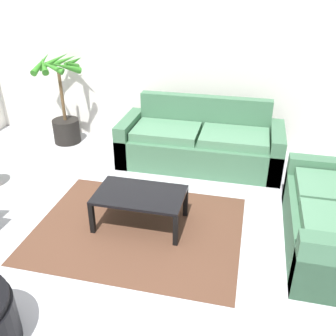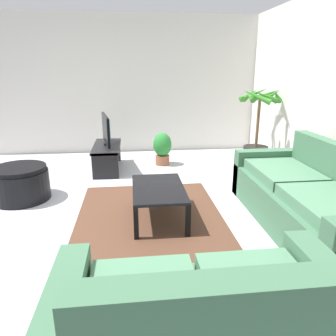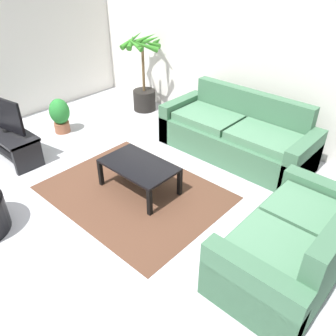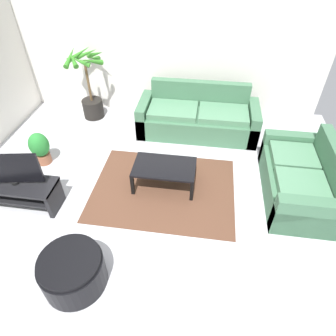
{
  "view_description": "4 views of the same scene",
  "coord_description": "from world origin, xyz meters",
  "px_view_note": "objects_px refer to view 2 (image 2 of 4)",
  "views": [
    {
      "loc": [
        1.32,
        -2.51,
        2.48
      ],
      "look_at": [
        0.55,
        0.76,
        0.69
      ],
      "focal_mm": 39.73,
      "sensor_mm": 36.0,
      "label": 1
    },
    {
      "loc": [
        3.62,
        0.41,
        1.68
      ],
      "look_at": [
        0.15,
        0.81,
        0.58
      ],
      "focal_mm": 33.85,
      "sensor_mm": 36.0,
      "label": 2
    },
    {
      "loc": [
        2.97,
        -1.74,
        2.68
      ],
      "look_at": [
        0.66,
        0.79,
        0.45
      ],
      "focal_mm": 36.88,
      "sensor_mm": 36.0,
      "label": 3
    },
    {
      "loc": [
        0.8,
        -2.63,
        3.27
      ],
      "look_at": [
        0.35,
        0.47,
        0.54
      ],
      "focal_mm": 31.2,
      "sensor_mm": 36.0,
      "label": 4
    }
  ],
  "objects_px": {
    "coffee_table": "(158,191)",
    "potted_plant_small": "(162,148)",
    "tv_stand": "(107,153)",
    "couch_main": "(309,202)",
    "potted_palm": "(257,136)",
    "ottoman": "(21,183)",
    "couch_loveseat": "(205,334)",
    "tv": "(106,129)"
  },
  "relations": [
    {
      "from": "couch_loveseat",
      "to": "potted_plant_small",
      "type": "height_order",
      "value": "couch_loveseat"
    },
    {
      "from": "tv_stand",
      "to": "coffee_table",
      "type": "relative_size",
      "value": 1.16
    },
    {
      "from": "couch_main",
      "to": "potted_plant_small",
      "type": "distance_m",
      "value": 2.9
    },
    {
      "from": "coffee_table",
      "to": "potted_palm",
      "type": "height_order",
      "value": "potted_palm"
    },
    {
      "from": "couch_loveseat",
      "to": "coffee_table",
      "type": "relative_size",
      "value": 1.74
    },
    {
      "from": "tv_stand",
      "to": "ottoman",
      "type": "bearing_deg",
      "value": -40.78
    },
    {
      "from": "potted_palm",
      "to": "tv",
      "type": "bearing_deg",
      "value": -94.13
    },
    {
      "from": "potted_palm",
      "to": "ottoman",
      "type": "xyz_separation_m",
      "value": [
        1.04,
        -3.64,
        -0.35
      ]
    },
    {
      "from": "coffee_table",
      "to": "potted_palm",
      "type": "xyz_separation_m",
      "value": [
        -1.81,
        1.88,
        0.23
      ]
    },
    {
      "from": "tv_stand",
      "to": "couch_main",
      "type": "bearing_deg",
      "value": 43.87
    },
    {
      "from": "couch_main",
      "to": "tv",
      "type": "relative_size",
      "value": 2.68
    },
    {
      "from": "couch_main",
      "to": "couch_loveseat",
      "type": "height_order",
      "value": "same"
    },
    {
      "from": "tv_stand",
      "to": "potted_palm",
      "type": "height_order",
      "value": "potted_palm"
    },
    {
      "from": "tv_stand",
      "to": "coffee_table",
      "type": "distance_m",
      "value": 2.12
    },
    {
      "from": "couch_loveseat",
      "to": "coffee_table",
      "type": "distance_m",
      "value": 2.02
    },
    {
      "from": "tv_stand",
      "to": "ottoman",
      "type": "height_order",
      "value": "ottoman"
    },
    {
      "from": "potted_palm",
      "to": "couch_main",
      "type": "bearing_deg",
      "value": -7.15
    },
    {
      "from": "potted_palm",
      "to": "coffee_table",
      "type": "bearing_deg",
      "value": -45.99
    },
    {
      "from": "couch_main",
      "to": "potted_palm",
      "type": "xyz_separation_m",
      "value": [
        -2.22,
        0.28,
        0.27
      ]
    },
    {
      "from": "ottoman",
      "to": "coffee_table",
      "type": "bearing_deg",
      "value": 66.24
    },
    {
      "from": "couch_main",
      "to": "tv_stand",
      "type": "relative_size",
      "value": 2.04
    },
    {
      "from": "couch_loveseat",
      "to": "potted_plant_small",
      "type": "distance_m",
      "value": 4.19
    },
    {
      "from": "coffee_table",
      "to": "ottoman",
      "type": "relative_size",
      "value": 1.3
    },
    {
      "from": "tv",
      "to": "coffee_table",
      "type": "relative_size",
      "value": 0.88
    },
    {
      "from": "coffee_table",
      "to": "potted_palm",
      "type": "bearing_deg",
      "value": 134.01
    },
    {
      "from": "tv",
      "to": "coffee_table",
      "type": "xyz_separation_m",
      "value": [
        2.0,
        0.71,
        -0.36
      ]
    },
    {
      "from": "potted_plant_small",
      "to": "ottoman",
      "type": "relative_size",
      "value": 0.8
    },
    {
      "from": "tv_stand",
      "to": "coffee_table",
      "type": "height_order",
      "value": "tv_stand"
    },
    {
      "from": "tv",
      "to": "coffee_table",
      "type": "height_order",
      "value": "tv"
    },
    {
      "from": "couch_loveseat",
      "to": "tv_stand",
      "type": "relative_size",
      "value": 1.5
    },
    {
      "from": "couch_main",
      "to": "ottoman",
      "type": "distance_m",
      "value": 3.57
    },
    {
      "from": "potted_palm",
      "to": "ottoman",
      "type": "distance_m",
      "value": 3.8
    },
    {
      "from": "tv",
      "to": "couch_main",
      "type": "bearing_deg",
      "value": 43.83
    },
    {
      "from": "coffee_table",
      "to": "ottoman",
      "type": "xyz_separation_m",
      "value": [
        -0.78,
        -1.77,
        -0.11
      ]
    },
    {
      "from": "potted_palm",
      "to": "tv_stand",
      "type": "bearing_deg",
      "value": -94.11
    },
    {
      "from": "coffee_table",
      "to": "potted_plant_small",
      "type": "bearing_deg",
      "value": 173.18
    },
    {
      "from": "tv_stand",
      "to": "coffee_table",
      "type": "bearing_deg",
      "value": 19.59
    },
    {
      "from": "coffee_table",
      "to": "potted_plant_small",
      "type": "xyz_separation_m",
      "value": [
        -2.16,
        0.26,
        -0.02
      ]
    },
    {
      "from": "couch_main",
      "to": "ottoman",
      "type": "xyz_separation_m",
      "value": [
        -1.18,
        -3.37,
        -0.08
      ]
    },
    {
      "from": "tv",
      "to": "potted_plant_small",
      "type": "relative_size",
      "value": 1.43
    },
    {
      "from": "couch_main",
      "to": "tv_stand",
      "type": "distance_m",
      "value": 3.33
    },
    {
      "from": "couch_loveseat",
      "to": "potted_palm",
      "type": "height_order",
      "value": "potted_palm"
    }
  ]
}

